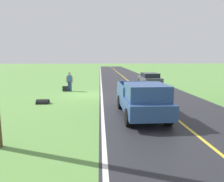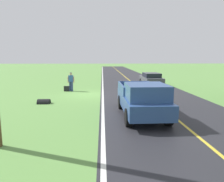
# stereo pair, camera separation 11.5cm
# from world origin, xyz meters

# --- Properties ---
(ground_plane) EXTENTS (200.00, 200.00, 0.00)m
(ground_plane) POSITION_xyz_m (0.00, 0.00, 0.00)
(ground_plane) COLOR #609347
(road_surface) EXTENTS (7.72, 120.00, 0.00)m
(road_surface) POSITION_xyz_m (-4.90, 0.00, 0.00)
(road_surface) COLOR #28282D
(road_surface) RESTS_ON ground
(lane_edge_line) EXTENTS (0.16, 117.60, 0.00)m
(lane_edge_line) POSITION_xyz_m (-1.22, 0.00, 0.01)
(lane_edge_line) COLOR silver
(lane_edge_line) RESTS_ON ground
(lane_centre_line) EXTENTS (0.14, 117.60, 0.00)m
(lane_centre_line) POSITION_xyz_m (-4.90, 0.00, 0.01)
(lane_centre_line) COLOR gold
(lane_centre_line) RESTS_ON ground
(hitchhiker_walking) EXTENTS (0.62, 0.52, 1.75)m
(hitchhiker_walking) POSITION_xyz_m (1.68, -1.95, 0.98)
(hitchhiker_walking) COLOR navy
(hitchhiker_walking) RESTS_ON ground
(suitcase_carried) EXTENTS (0.47, 0.22, 0.48)m
(suitcase_carried) POSITION_xyz_m (2.11, -1.89, 0.24)
(suitcase_carried) COLOR black
(suitcase_carried) RESTS_ON ground
(pickup_truck_passing) EXTENTS (2.16, 5.43, 1.82)m
(pickup_truck_passing) POSITION_xyz_m (-3.24, 6.82, 0.97)
(pickup_truck_passing) COLOR #2D4C84
(pickup_truck_passing) RESTS_ON ground
(sedan_near_oncoming) EXTENTS (1.95, 4.41, 1.41)m
(sedan_near_oncoming) POSITION_xyz_m (-6.61, -5.62, 0.75)
(sedan_near_oncoming) COLOR #4C5156
(sedan_near_oncoming) RESTS_ON ground
(drainage_culvert) EXTENTS (0.80, 0.60, 0.60)m
(drainage_culvert) POSITION_xyz_m (2.74, 3.32, 0.00)
(drainage_culvert) COLOR black
(drainage_culvert) RESTS_ON ground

